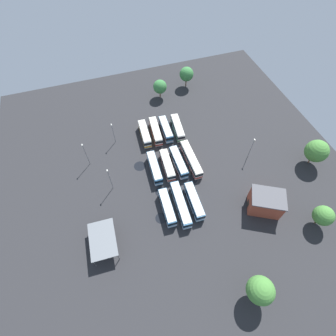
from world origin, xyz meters
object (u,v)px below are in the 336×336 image
at_px(bus_row2_slot2, 156,131).
at_px(maintenance_shelter, 102,239).
at_px(bus_row2_slot1, 166,129).
at_px(bus_row1_slot0, 191,159).
at_px(tree_north_edge, 260,290).
at_px(bus_row2_slot0, 178,128).
at_px(bus_row0_slot3, 167,207).
at_px(lamp_post_by_building, 110,179).
at_px(depot_building, 266,202).
at_px(lamp_post_mid_lot, 86,154).
at_px(lamp_post_near_entrance, 251,147).
at_px(lamp_post_far_corner, 113,133).
at_px(tree_northwest, 323,216).
at_px(bus_row1_slot3, 155,168).
at_px(bus_row1_slot1, 178,162).
at_px(tree_south_edge, 187,74).
at_px(bus_row0_slot2, 181,205).
at_px(tree_west_edge, 160,87).
at_px(tree_northeast, 317,151).
at_px(bus_row0_slot1, 194,201).
at_px(bus_row1_slot2, 167,165).
at_px(bus_row2_slot3, 145,134).

bearing_deg(bus_row2_slot2, maintenance_shelter, 144.32).
bearing_deg(bus_row2_slot2, bus_row2_slot1, -92.95).
bearing_deg(bus_row1_slot0, tree_north_edge, 179.90).
bearing_deg(tree_north_edge, bus_row2_slot0, -0.64).
bearing_deg(bus_row0_slot3, lamp_post_by_building, 47.33).
distance_m(depot_building, lamp_post_mid_lot, 53.37).
bearing_deg(lamp_post_by_building, tree_north_edge, -146.93).
height_order(bus_row1_slot0, bus_row2_slot2, same).
xyz_separation_m(bus_row0_slot3, lamp_post_near_entrance, (9.93, -30.56, 2.71)).
xyz_separation_m(bus_row0_slot3, lamp_post_by_building, (11.90, 12.92, 3.17)).
xyz_separation_m(lamp_post_far_corner, tree_northwest, (-45.52, -45.42, 0.17)).
height_order(bus_row1_slot3, lamp_post_by_building, lamp_post_by_building).
height_order(bus_row1_slot1, bus_row1_slot3, same).
xyz_separation_m(bus_row1_slot3, tree_north_edge, (-40.31, -11.62, 4.06)).
relative_size(depot_building, lamp_post_mid_lot, 1.18).
bearing_deg(bus_row1_slot1, depot_building, -140.17).
height_order(bus_row1_slot1, lamp_post_near_entrance, lamp_post_near_entrance).
bearing_deg(bus_row2_slot0, bus_row1_slot3, 138.16).
relative_size(lamp_post_mid_lot, lamp_post_by_building, 1.02).
relative_size(bus_row2_slot2, depot_building, 1.02).
distance_m(bus_row1_slot0, tree_south_edge, 38.77).
height_order(bus_row0_slot3, depot_building, depot_building).
height_order(bus_row0_slot2, tree_west_edge, tree_west_edge).
height_order(lamp_post_near_entrance, tree_northeast, tree_northeast).
bearing_deg(bus_row1_slot3, bus_row2_slot0, -41.84).
bearing_deg(tree_northwest, lamp_post_far_corner, 44.93).
height_order(lamp_post_by_building, tree_northwest, lamp_post_by_building).
distance_m(bus_row1_slot1, tree_north_edge, 40.43).
relative_size(bus_row1_slot1, bus_row2_slot0, 1.03).
distance_m(bus_row1_slot0, tree_northwest, 38.49).
relative_size(bus_row0_slot3, tree_northwest, 1.48).
distance_m(tree_northeast, tree_south_edge, 53.55).
height_order(bus_row2_slot1, tree_northwest, tree_northwest).
bearing_deg(tree_northwest, bus_row0_slot2, 64.53).
relative_size(bus_row2_slot0, tree_south_edge, 1.33).
relative_size(bus_row1_slot1, tree_northeast, 1.23).
xyz_separation_m(bus_row0_slot1, bus_row0_slot3, (0.53, 7.70, -0.00)).
xyz_separation_m(bus_row0_slot2, bus_row1_slot3, (14.12, 3.29, -0.00)).
relative_size(bus_row1_slot1, tree_west_edge, 1.55).
relative_size(bus_row1_slot2, lamp_post_by_building, 1.16).
bearing_deg(tree_north_edge, lamp_post_far_corner, 20.31).
relative_size(bus_row2_slot0, tree_northeast, 1.19).
relative_size(bus_row1_slot1, bus_row1_slot2, 1.06).
height_order(bus_row1_slot1, lamp_post_by_building, lamp_post_by_building).
xyz_separation_m(bus_row0_slot3, tree_northeast, (1.84, -47.69, 3.83)).
bearing_deg(bus_row0_slot3, bus_row2_slot3, -2.69).
height_order(bus_row1_slot0, bus_row1_slot2, same).
distance_m(bus_row0_slot1, tree_west_edge, 47.67).
relative_size(bus_row0_slot1, bus_row1_slot1, 1.00).
distance_m(bus_row1_slot0, bus_row2_slot3, 18.45).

